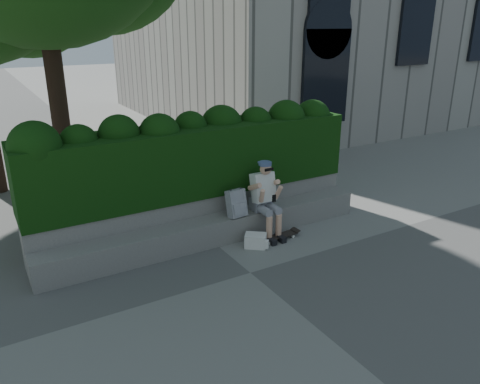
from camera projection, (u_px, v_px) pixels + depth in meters
ground at (250, 273)px, 7.26m from camera, size 80.00×80.00×0.00m
bench_ledge at (213, 231)px, 8.20m from camera, size 6.00×0.45×0.45m
planter_wall at (201, 214)px, 8.53m from camera, size 6.00×0.50×0.75m
hedge at (194, 159)px, 8.38m from camera, size 6.00×1.00×1.20m
person at (265, 196)px, 8.32m from camera, size 0.40×0.76×1.38m
skateboard at (279, 236)px, 8.35m from camera, size 0.76×0.22×0.08m
backpack_plaid at (236, 203)px, 8.15m from camera, size 0.34×0.21×0.48m
backpack_ground at (256, 241)px, 8.07m from camera, size 0.44×0.42×0.23m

